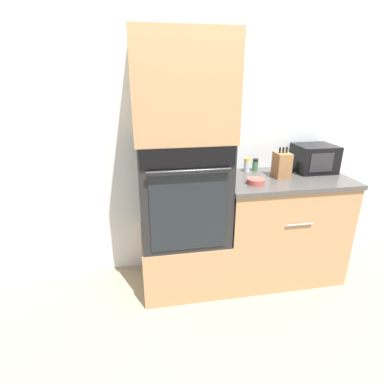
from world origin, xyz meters
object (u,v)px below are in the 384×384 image
object	(u,v)px
condiment_jar_mid	(255,165)
bowl	(256,181)
knife_block	(282,165)
condiment_jar_near	(247,165)
condiment_jar_far	(290,166)
microwave	(314,158)
wall_oven	(183,189)

from	to	relation	value
condiment_jar_mid	bowl	bearing A→B (deg)	-110.27
condiment_jar_mid	knife_block	bearing A→B (deg)	-55.92
condiment_jar_near	bowl	bearing A→B (deg)	-97.59
bowl	knife_block	bearing A→B (deg)	25.20
condiment_jar_far	microwave	bearing A→B (deg)	-6.18
knife_block	condiment_jar_far	bearing A→B (deg)	42.66
bowl	condiment_jar_far	size ratio (longest dim) A/B	1.40
knife_block	bowl	bearing A→B (deg)	-154.80
bowl	condiment_jar_far	world-z (taller)	condiment_jar_far
wall_oven	microwave	bearing A→B (deg)	5.88
microwave	condiment_jar_near	distance (m)	0.58
microwave	condiment_jar_mid	xyz separation A→B (m)	(-0.49, 0.10, -0.06)
microwave	condiment_jar_mid	distance (m)	0.51
microwave	condiment_jar_near	xyz separation A→B (m)	(-0.57, 0.09, -0.06)
wall_oven	knife_block	xyz separation A→B (m)	(0.82, 0.01, 0.16)
wall_oven	condiment_jar_mid	distance (m)	0.72
bowl	wall_oven	bearing A→B (deg)	168.30
condiment_jar_mid	condiment_jar_far	world-z (taller)	condiment_jar_mid
condiment_jar_near	wall_oven	bearing A→B (deg)	-160.78
condiment_jar_mid	condiment_jar_far	distance (m)	0.30
bowl	condiment_jar_near	distance (m)	0.33
microwave	condiment_jar_far	xyz separation A→B (m)	(-0.21, 0.02, -0.07)
microwave	condiment_jar_near	size ratio (longest dim) A/B	2.74
wall_oven	condiment_jar_near	world-z (taller)	wall_oven
bowl	condiment_jar_near	world-z (taller)	condiment_jar_near
wall_oven	bowl	xyz separation A→B (m)	(0.55, -0.11, 0.07)
knife_block	condiment_jar_far	distance (m)	0.20
condiment_jar_mid	microwave	bearing A→B (deg)	-11.40
wall_oven	bowl	distance (m)	0.57
bowl	condiment_jar_far	xyz separation A→B (m)	(0.41, 0.26, 0.03)
wall_oven	bowl	world-z (taller)	wall_oven
microwave	condiment_jar_near	world-z (taller)	microwave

